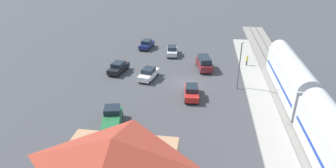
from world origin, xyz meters
name	(u,v)px	position (x,y,z in m)	size (l,w,h in m)	color
ground_plane	(187,83)	(0.00, 0.00, 0.00)	(200.00, 200.00, 0.00)	#424247
railway_track	(285,88)	(-14.00, 0.00, 0.09)	(4.80, 70.00, 0.30)	gray
platform	(256,86)	(-10.00, 0.00, 0.15)	(3.20, 46.00, 0.30)	#A8A399
passenger_train	(310,104)	(-14.00, 9.49, 2.86)	(2.93, 33.12, 4.98)	silver
station_building	(114,168)	(4.00, 22.00, 3.00)	(9.96, 8.67, 5.75)	tan
pedestrian_on_platform	(247,60)	(-9.47, -7.86, 1.28)	(0.36, 0.36, 1.71)	#333338
suv_maroon	(204,63)	(-2.35, -5.71, 1.15)	(2.96, 5.21, 2.22)	maroon
sedan_silver	(172,51)	(3.71, -11.91, 0.88)	(2.31, 4.67, 1.74)	silver
pickup_green	(112,120)	(7.39, 12.73, 1.03)	(3.07, 5.69, 2.14)	#236638
sedan_navy	(147,44)	(9.26, -15.13, 0.88)	(2.45, 4.71, 1.74)	navy
sedan_white	(149,74)	(5.98, -0.74, 0.88)	(2.70, 4.78, 1.74)	white
sedan_black	(118,67)	(11.29, -2.55, 0.88)	(2.65, 4.77, 1.74)	black
sedan_red	(192,92)	(-0.91, 4.36, 0.88)	(2.17, 4.63, 1.74)	red
light_pole_near_platform	(240,59)	(-7.20, 0.84, 4.51)	(0.44, 0.44, 7.08)	#515156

